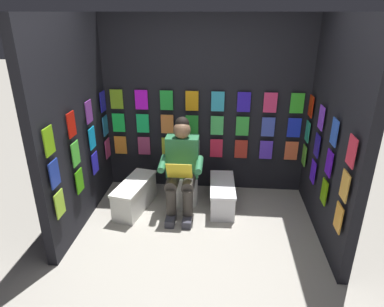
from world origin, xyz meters
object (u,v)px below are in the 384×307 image
toilet (184,178)px  comic_longbox_far (135,195)px  comic_longbox_near (222,195)px  person_reading (182,166)px

toilet → comic_longbox_far: 0.67m
comic_longbox_near → toilet: bearing=-16.2°
person_reading → comic_longbox_far: size_ratio=1.43×
comic_longbox_far → person_reading: bearing=-165.0°
comic_longbox_far → toilet: bearing=-144.8°
toilet → comic_longbox_near: bearing=165.8°
toilet → comic_longbox_near: size_ratio=1.01×
comic_longbox_near → comic_longbox_far: (1.11, 0.14, 0.02)m
comic_longbox_near → comic_longbox_far: size_ratio=0.92×
comic_longbox_near → comic_longbox_far: comic_longbox_far is taller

